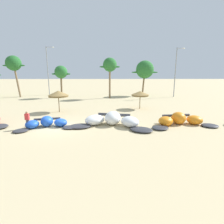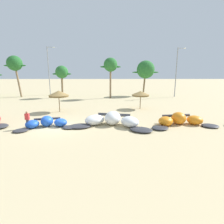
{
  "view_description": "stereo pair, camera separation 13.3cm",
  "coord_description": "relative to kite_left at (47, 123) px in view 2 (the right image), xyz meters",
  "views": [
    {
      "loc": [
        4.95,
        -16.01,
        4.97
      ],
      "look_at": [
        5.2,
        2.0,
        1.0
      ],
      "focal_mm": 28.67,
      "sensor_mm": 36.0,
      "label": 1
    },
    {
      "loc": [
        5.09,
        -16.01,
        4.97
      ],
      "look_at": [
        5.2,
        2.0,
        1.0
      ],
      "focal_mm": 28.67,
      "sensor_mm": 36.0,
      "label": 2
    }
  ],
  "objects": [
    {
      "name": "ground_plane",
      "position": [
        0.9,
        -0.03,
        -0.39
      ],
      "size": [
        260.0,
        260.0,
        0.0
      ],
      "primitive_type": "plane",
      "color": "#C6B284"
    },
    {
      "name": "kite_left",
      "position": [
        0.0,
        0.0,
        0.0
      ],
      "size": [
        5.55,
        3.24,
        1.0
      ],
      "color": "#333338",
      "rests_on": "ground"
    },
    {
      "name": "kite_left_of_center",
      "position": [
        6.08,
        0.47,
        0.11
      ],
      "size": [
        7.9,
        4.47,
        1.3
      ],
      "color": "#333338",
      "rests_on": "ground"
    },
    {
      "name": "kite_center",
      "position": [
        12.72,
        0.64,
        0.07
      ],
      "size": [
        6.75,
        3.47,
        1.18
      ],
      "color": "#333338",
      "rests_on": "ground"
    },
    {
      "name": "beach_umbrella_near_van",
      "position": [
        -0.65,
        6.65,
        1.97
      ],
      "size": [
        2.58,
        2.58,
        2.75
      ],
      "color": "brown",
      "rests_on": "ground"
    },
    {
      "name": "beach_umbrella_middle",
      "position": [
        10.1,
        8.67,
        1.74
      ],
      "size": [
        2.46,
        2.46,
        2.49
      ],
      "color": "brown",
      "rests_on": "ground"
    },
    {
      "name": "person_near_kites",
      "position": [
        -1.52,
        -0.49,
        0.43
      ],
      "size": [
        0.36,
        0.24,
        1.62
      ],
      "color": "#383842",
      "rests_on": "ground"
    },
    {
      "name": "palm_left",
      "position": [
        -13.36,
        21.21,
        6.32
      ],
      "size": [
        4.49,
        2.99,
        8.32
      ],
      "color": "#7F6647",
      "rests_on": "ground"
    },
    {
      "name": "palm_left_of_gap",
      "position": [
        -3.85,
        20.62,
        4.6
      ],
      "size": [
        3.78,
        2.52,
        6.36
      ],
      "color": "brown",
      "rests_on": "ground"
    },
    {
      "name": "palm_center_left",
      "position": [
        5.92,
        19.68,
        5.95
      ],
      "size": [
        4.01,
        2.67,
        7.82
      ],
      "color": "#7F6647",
      "rests_on": "ground"
    },
    {
      "name": "palm_center_right",
      "position": [
        13.52,
        23.71,
        5.2
      ],
      "size": [
        5.77,
        3.85,
        7.55
      ],
      "color": "brown",
      "rests_on": "ground"
    },
    {
      "name": "lamppost_west",
      "position": [
        -7.72,
        24.82,
        5.44
      ],
      "size": [
        1.86,
        0.24,
        10.53
      ],
      "color": "gray",
      "rests_on": "ground"
    },
    {
      "name": "lamppost_west_center",
      "position": [
        19.4,
        21.09,
        5.08
      ],
      "size": [
        1.73,
        0.24,
        9.86
      ],
      "color": "gray",
      "rests_on": "ground"
    }
  ]
}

